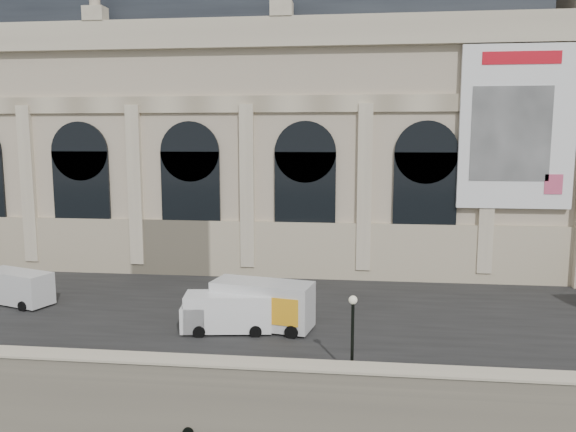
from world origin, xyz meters
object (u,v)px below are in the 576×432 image
Objects in this scene: van_c at (14,287)px; van_b at (223,313)px; lamp_right at (352,337)px; box_truck at (256,305)px.

van_b is at bearing -13.93° from van_c.
box_truck is at bearing 131.85° from lamp_right.
van_b is at bearing 144.15° from lamp_right.
box_truck is at bearing -9.48° from van_c.
lamp_right reaches higher than box_truck.
box_truck is 9.27m from lamp_right.
box_truck is 1.84× the size of lamp_right.
lamp_right is at bearing -21.96° from van_c.
lamp_right is at bearing -48.15° from box_truck.
van_c is 1.38× the size of lamp_right.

